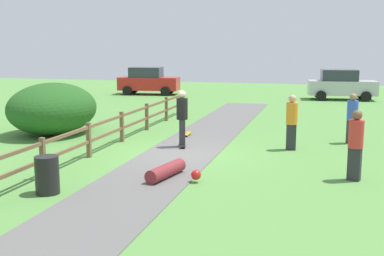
% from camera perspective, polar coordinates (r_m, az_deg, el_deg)
% --- Properties ---
extents(ground_plane, '(60.00, 60.00, 0.00)m').
position_cam_1_polar(ground_plane, '(15.75, -1.31, -2.99)').
color(ground_plane, '#568E42').
extents(asphalt_path, '(2.40, 28.00, 0.02)m').
position_cam_1_polar(asphalt_path, '(15.75, -1.31, -2.95)').
color(asphalt_path, '#605E5B').
rests_on(asphalt_path, ground_plane).
extents(wooden_fence, '(0.12, 18.12, 1.10)m').
position_cam_1_polar(wooden_fence, '(16.54, -9.99, -0.16)').
color(wooden_fence, brown).
rests_on(wooden_fence, ground_plane).
extents(bush_large, '(3.25, 3.91, 2.02)m').
position_cam_1_polar(bush_large, '(19.77, -16.02, 2.20)').
color(bush_large, '#23561E').
rests_on(bush_large, ground_plane).
extents(trash_bin, '(0.56, 0.56, 0.90)m').
position_cam_1_polar(trash_bin, '(11.94, -16.61, -5.30)').
color(trash_bin, black).
rests_on(trash_bin, ground_plane).
extents(skater_riding, '(0.48, 0.82, 1.93)m').
position_cam_1_polar(skater_riding, '(16.48, -1.16, 1.49)').
color(skater_riding, black).
rests_on(skater_riding, asphalt_path).
extents(skater_fallen, '(1.33, 1.57, 0.36)m').
position_cam_1_polar(skater_fallen, '(12.79, -2.79, -5.07)').
color(skater_fallen, maroon).
rests_on(skater_fallen, asphalt_path).
extents(skateboard_loose, '(0.26, 0.81, 0.08)m').
position_cam_1_polar(skateboard_loose, '(18.73, -0.54, -0.67)').
color(skateboard_loose, '#BF8C19').
rests_on(skateboard_loose, asphalt_path).
extents(bystander_blue, '(0.46, 0.46, 1.78)m').
position_cam_1_polar(bystander_blue, '(18.10, 18.26, 1.36)').
color(bystander_blue, '#2D2D33').
rests_on(bystander_blue, ground_plane).
extents(bystander_orange, '(0.38, 0.38, 1.85)m').
position_cam_1_polar(bystander_orange, '(16.43, 11.61, 0.99)').
color(bystander_orange, '#2D2D33').
rests_on(bystander_orange, ground_plane).
extents(bystander_red, '(0.48, 0.48, 1.84)m').
position_cam_1_polar(bystander_red, '(13.11, 18.62, -1.53)').
color(bystander_red, '#2D2D33').
rests_on(bystander_red, ground_plane).
extents(parked_car_silver, '(4.35, 2.33, 1.92)m').
position_cam_1_polar(parked_car_silver, '(32.55, 17.07, 4.87)').
color(parked_car_silver, '#B7B7BC').
rests_on(parked_car_silver, ground_plane).
extents(parked_car_red, '(4.37, 2.37, 1.92)m').
position_cam_1_polar(parked_car_red, '(34.69, -5.14, 5.52)').
color(parked_car_red, red).
rests_on(parked_car_red, ground_plane).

